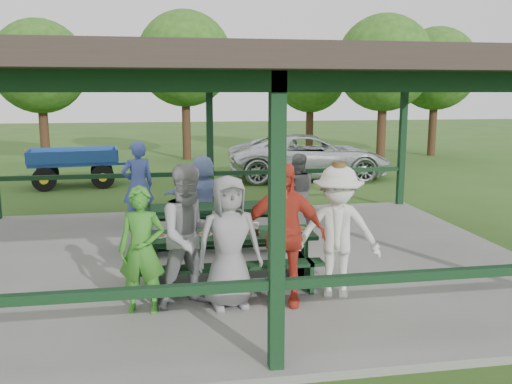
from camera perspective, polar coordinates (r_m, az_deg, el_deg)
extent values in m
plane|color=#2D4F18|center=(9.40, -2.70, -7.51)|extent=(90.00, 90.00, 0.00)
cube|color=slate|center=(9.38, -2.70, -7.22)|extent=(10.00, 8.00, 0.10)
cube|color=black|center=(5.35, 2.19, -3.63)|extent=(0.15, 0.15, 3.00)
cube|color=black|center=(12.79, -4.87, 4.61)|extent=(0.15, 0.15, 3.00)
cube|color=black|center=(14.03, 15.13, 4.81)|extent=(0.15, 0.15, 3.00)
cube|color=black|center=(5.58, -23.19, -10.35)|extent=(4.65, 0.10, 0.10)
cube|color=black|center=(6.44, 23.74, -7.63)|extent=(4.65, 0.10, 0.10)
cube|color=black|center=(12.88, -15.52, 1.62)|extent=(4.65, 0.10, 0.10)
cube|color=black|center=(13.28, 5.55, 2.21)|extent=(4.65, 0.10, 0.10)
cube|color=black|center=(5.19, 2.30, 11.54)|extent=(9.80, 0.15, 0.20)
cube|color=black|center=(12.72, -4.96, 10.90)|extent=(9.80, 0.15, 0.20)
cube|color=#312823|center=(8.94, -2.88, 12.51)|extent=(10.60, 8.60, 0.24)
cube|color=black|center=(8.00, -2.86, -4.61)|extent=(2.53, 0.75, 0.06)
cube|color=black|center=(7.56, -2.33, -7.85)|extent=(2.53, 0.28, 0.05)
cube|color=black|center=(8.62, -3.29, -5.55)|extent=(2.53, 0.28, 0.05)
cube|color=black|center=(8.05, -10.58, -7.25)|extent=(0.06, 0.70, 0.75)
cube|color=black|center=(8.29, 4.66, -6.57)|extent=(0.06, 0.70, 0.75)
cube|color=black|center=(8.10, -10.55, -8.26)|extent=(0.06, 1.39, 0.45)
cube|color=black|center=(8.34, 4.65, -7.55)|extent=(0.06, 1.39, 0.45)
cube|color=black|center=(9.94, -4.22, -1.63)|extent=(2.78, 0.75, 0.06)
cube|color=black|center=(9.47, -3.87, -4.08)|extent=(2.78, 0.28, 0.05)
cube|color=black|center=(10.54, -4.49, -2.57)|extent=(2.78, 0.28, 0.05)
cube|color=black|center=(9.98, -11.14, -3.79)|extent=(0.06, 0.70, 0.75)
cube|color=black|center=(10.20, 2.60, -3.29)|extent=(0.06, 0.70, 0.75)
cube|color=black|center=(10.02, -11.11, -4.62)|extent=(0.06, 1.39, 0.45)
cube|color=black|center=(10.24, 2.59, -4.10)|extent=(0.06, 1.39, 0.45)
cylinder|color=white|center=(7.94, -10.16, -4.61)|extent=(0.22, 0.22, 0.01)
torus|color=olive|center=(7.92, -10.45, -4.51)|extent=(0.10, 0.10, 0.03)
torus|color=olive|center=(7.92, -9.87, -4.49)|extent=(0.10, 0.10, 0.03)
torus|color=olive|center=(7.98, -10.16, -4.38)|extent=(0.10, 0.10, 0.03)
cylinder|color=white|center=(7.96, -5.39, -4.45)|extent=(0.22, 0.22, 0.01)
torus|color=olive|center=(7.94, -5.67, -4.35)|extent=(0.10, 0.10, 0.03)
torus|color=olive|center=(7.94, -5.09, -4.33)|extent=(0.10, 0.10, 0.03)
torus|color=olive|center=(8.00, -5.42, -4.22)|extent=(0.10, 0.10, 0.03)
cylinder|color=white|center=(8.04, -0.43, -4.26)|extent=(0.22, 0.22, 0.01)
torus|color=olive|center=(8.01, -0.69, -4.15)|extent=(0.10, 0.10, 0.03)
torus|color=olive|center=(8.02, -0.13, -4.13)|extent=(0.10, 0.10, 0.03)
torus|color=olive|center=(8.08, -0.49, -4.03)|extent=(0.10, 0.10, 0.03)
cylinder|color=white|center=(8.20, 4.95, -4.01)|extent=(0.22, 0.22, 0.01)
torus|color=olive|center=(8.17, 4.72, -3.91)|extent=(0.10, 0.10, 0.03)
torus|color=olive|center=(8.18, 5.26, -3.88)|extent=(0.10, 0.10, 0.03)
torus|color=olive|center=(8.24, 4.88, -3.78)|extent=(0.10, 0.10, 0.03)
cylinder|color=#381E0F|center=(7.76, -11.45, -4.68)|extent=(0.06, 0.06, 0.10)
cylinder|color=#381E0F|center=(7.76, -7.72, -4.57)|extent=(0.06, 0.06, 0.10)
cylinder|color=#381E0F|center=(7.79, -4.42, -4.45)|extent=(0.06, 0.06, 0.10)
cylinder|color=#381E0F|center=(7.82, -2.28, -4.36)|extent=(0.06, 0.06, 0.10)
cylinder|color=#381E0F|center=(7.87, 0.08, -4.26)|extent=(0.06, 0.06, 0.10)
cylinder|color=#381E0F|center=(7.91, 1.85, -4.19)|extent=(0.06, 0.06, 0.10)
cone|color=white|center=(8.17, -3.76, -3.73)|extent=(0.09, 0.09, 0.10)
cone|color=white|center=(8.21, -1.19, -3.63)|extent=(0.09, 0.09, 0.10)
cone|color=white|center=(8.24, -0.01, -3.58)|extent=(0.09, 0.09, 0.10)
imported|color=#398827|center=(7.08, -11.92, -6.00)|extent=(0.67, 0.50, 1.64)
imported|color=#99999C|center=(7.14, -6.87, -4.64)|extent=(1.09, 0.96, 1.90)
imported|color=gray|center=(7.09, -2.86, -5.29)|extent=(0.92, 0.67, 1.76)
imported|color=red|center=(7.17, 2.83, -4.45)|extent=(1.20, 0.72, 1.91)
imported|color=silver|center=(7.51, 8.56, -4.20)|extent=(1.33, 1.00, 1.83)
cylinder|color=brown|center=(7.34, 8.74, 2.27)|extent=(0.40, 0.40, 0.02)
cylinder|color=brown|center=(7.34, 8.75, 2.73)|extent=(0.24, 0.24, 0.11)
imported|color=#95ACE6|center=(10.69, -5.61, -0.36)|extent=(1.55, 0.82, 1.60)
imported|color=#4256AD|center=(11.37, -12.32, 0.69)|extent=(0.77, 0.62, 1.83)
imported|color=gray|center=(11.13, 4.34, 0.02)|extent=(0.88, 0.75, 1.57)
imported|color=silver|center=(18.35, 5.62, 3.72)|extent=(5.54, 2.79, 1.50)
cube|color=navy|center=(17.75, -18.64, 2.96)|extent=(2.74, 1.62, 0.11)
cube|color=navy|center=(17.08, -18.73, 3.46)|extent=(2.58, 0.38, 0.37)
cube|color=navy|center=(18.37, -18.63, 3.92)|extent=(2.58, 0.38, 0.37)
cube|color=navy|center=(17.81, -22.86, 3.46)|extent=(0.22, 1.30, 0.37)
cube|color=navy|center=(17.73, -14.48, 3.92)|extent=(0.22, 1.30, 0.37)
cylinder|color=black|center=(17.16, -21.40, 1.22)|extent=(0.72, 0.26, 0.70)
cylinder|color=yellow|center=(17.16, -21.40, 1.22)|extent=(0.28, 0.24, 0.26)
cylinder|color=black|center=(18.53, -21.10, 1.88)|extent=(0.72, 0.26, 0.70)
cylinder|color=yellow|center=(18.53, -21.10, 1.88)|extent=(0.28, 0.24, 0.26)
cylinder|color=black|center=(17.11, -15.82, 1.53)|extent=(0.72, 0.26, 0.70)
cylinder|color=yellow|center=(17.11, -15.82, 1.53)|extent=(0.28, 0.24, 0.26)
cylinder|color=black|center=(18.48, -15.93, 2.17)|extent=(0.72, 0.26, 0.70)
cylinder|color=yellow|center=(18.48, -15.93, 2.17)|extent=(0.28, 0.24, 0.26)
cube|color=navy|center=(17.79, -12.94, 2.96)|extent=(0.93, 0.19, 0.07)
cone|color=#F2590C|center=(17.80, -23.03, 3.75)|extent=(0.07, 0.37, 0.37)
cylinder|color=#342015|center=(23.30, -21.41, 6.15)|extent=(0.36, 0.36, 2.85)
sphere|color=#234A13|center=(23.27, -21.82, 12.18)|extent=(3.65, 3.65, 3.65)
cylinder|color=#342015|center=(23.73, -7.35, 7.21)|extent=(0.36, 0.36, 3.15)
sphere|color=#234A13|center=(23.73, -7.51, 13.74)|extent=(4.03, 4.03, 4.03)
cylinder|color=#342015|center=(26.55, 5.66, 7.06)|extent=(0.36, 0.36, 2.66)
sphere|color=#234A13|center=(26.51, 5.75, 12.00)|extent=(3.40, 3.40, 3.40)
cylinder|color=#342015|center=(22.46, 13.07, 6.60)|extent=(0.36, 0.36, 2.96)
sphere|color=#234A13|center=(22.44, 13.35, 13.08)|extent=(3.78, 3.78, 3.78)
cylinder|color=#342015|center=(26.28, 18.10, 6.81)|extent=(0.36, 0.36, 2.89)
sphere|color=#234A13|center=(26.26, 18.41, 12.22)|extent=(3.70, 3.70, 3.70)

